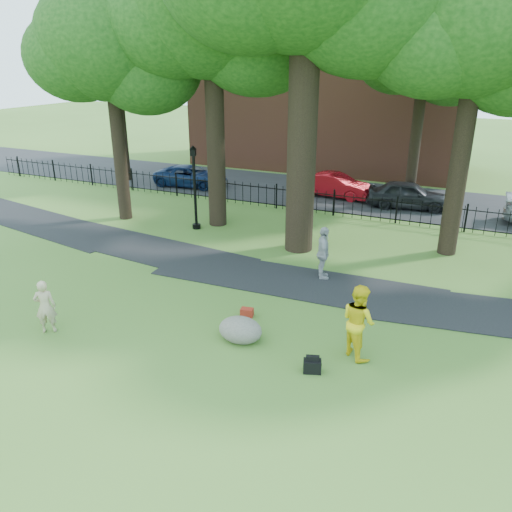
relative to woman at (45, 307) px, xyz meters
The scene contains 16 objects.
ground 4.76m from the woman, 26.41° to the left, with size 120.00×120.00×0.00m, color #406623.
footpath 7.97m from the woman, 49.00° to the left, with size 36.00×2.60×0.03m, color black.
street 18.59m from the woman, 76.91° to the left, with size 80.00×7.00×0.02m, color black.
iron_fence 14.70m from the woman, 73.38° to the left, with size 44.00×0.04×1.20m.
brick_building 26.61m from the woman, 89.55° to the left, with size 18.00×8.00×12.00m, color brown.
tree_row 13.66m from the woman, 65.77° to the left, with size 26.82×7.96×12.42m.
woman is the anchor object (origin of this frame).
man 8.55m from the woman, 16.34° to the left, with size 0.97×0.75×1.99m, color yellow.
pedestrian 8.95m from the woman, 48.32° to the left, with size 1.11×0.46×1.89m, color #98979C.
boulder 5.46m from the woman, 19.73° to the left, with size 1.23×0.93×0.72m, color slate.
lamppost 9.72m from the woman, 95.20° to the left, with size 0.37×0.37×3.73m.
backpack 7.52m from the woman, ahead, with size 0.44×0.27×0.33m, color black.
red_bag 5.69m from the woman, 33.38° to the left, with size 0.37×0.23×0.25m, color maroon.
red_sedan 17.81m from the woman, 79.21° to the left, with size 1.39×3.98×1.31m, color maroon.
navy_van 17.20m from the woman, 107.76° to the left, with size 2.02×4.37×1.22m, color #0E2048.
grey_car 18.45m from the woman, 66.68° to the left, with size 1.63×4.06×1.38m, color black.
Camera 1 is at (6.20, -10.90, 7.24)m, focal length 35.00 mm.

